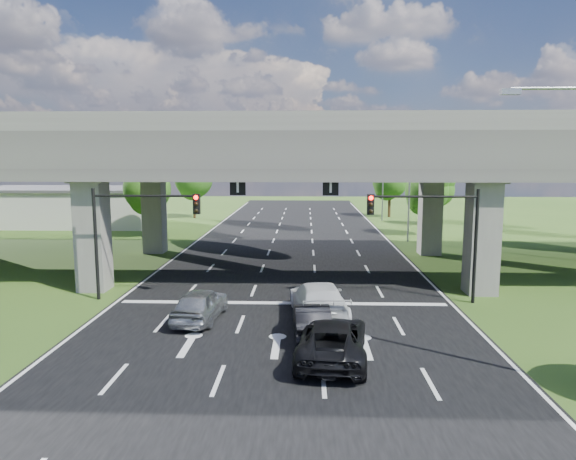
# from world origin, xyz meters

# --- Properties ---
(ground) EXTENTS (160.00, 160.00, 0.00)m
(ground) POSITION_xyz_m (0.00, 0.00, 0.00)
(ground) COLOR #304F19
(ground) RESTS_ON ground
(road) EXTENTS (18.00, 120.00, 0.03)m
(road) POSITION_xyz_m (0.00, 10.00, 0.01)
(road) COLOR black
(road) RESTS_ON ground
(overpass) EXTENTS (80.00, 15.00, 10.00)m
(overpass) POSITION_xyz_m (0.00, 12.00, 7.92)
(overpass) COLOR #373532
(overpass) RESTS_ON ground
(warehouse) EXTENTS (20.00, 10.00, 4.00)m
(warehouse) POSITION_xyz_m (-26.00, 35.00, 2.00)
(warehouse) COLOR #9E9E99
(warehouse) RESTS_ON ground
(signal_right) EXTENTS (5.76, 0.54, 6.00)m
(signal_right) POSITION_xyz_m (7.82, 3.94, 4.19)
(signal_right) COLOR black
(signal_right) RESTS_ON ground
(signal_left) EXTENTS (5.76, 0.54, 6.00)m
(signal_left) POSITION_xyz_m (-7.82, 3.94, 4.19)
(signal_left) COLOR black
(signal_left) RESTS_ON ground
(streetlight_far) EXTENTS (3.38, 0.25, 10.00)m
(streetlight_far) POSITION_xyz_m (10.10, 24.00, 5.85)
(streetlight_far) COLOR gray
(streetlight_far) RESTS_ON ground
(streetlight_beyond) EXTENTS (3.38, 0.25, 10.00)m
(streetlight_beyond) POSITION_xyz_m (10.10, 40.00, 5.85)
(streetlight_beyond) COLOR gray
(streetlight_beyond) RESTS_ON ground
(tree_left_near) EXTENTS (4.50, 4.50, 7.80)m
(tree_left_near) POSITION_xyz_m (-13.95, 26.00, 4.82)
(tree_left_near) COLOR black
(tree_left_near) RESTS_ON ground
(tree_left_mid) EXTENTS (3.91, 3.90, 6.76)m
(tree_left_mid) POSITION_xyz_m (-16.95, 34.00, 4.17)
(tree_left_mid) COLOR black
(tree_left_mid) RESTS_ON ground
(tree_left_far) EXTENTS (4.80, 4.80, 8.32)m
(tree_left_far) POSITION_xyz_m (-12.95, 42.00, 5.14)
(tree_left_far) COLOR black
(tree_left_far) RESTS_ON ground
(tree_right_near) EXTENTS (4.20, 4.20, 7.28)m
(tree_right_near) POSITION_xyz_m (13.05, 28.00, 4.50)
(tree_right_near) COLOR black
(tree_right_near) RESTS_ON ground
(tree_right_mid) EXTENTS (3.91, 3.90, 6.76)m
(tree_right_mid) POSITION_xyz_m (16.05, 36.00, 4.17)
(tree_right_mid) COLOR black
(tree_right_mid) RESTS_ON ground
(tree_right_far) EXTENTS (4.50, 4.50, 7.80)m
(tree_right_far) POSITION_xyz_m (12.05, 44.00, 4.82)
(tree_right_far) COLOR black
(tree_right_far) RESTS_ON ground
(car_silver) EXTENTS (2.23, 4.65, 1.53)m
(car_silver) POSITION_xyz_m (-3.74, 0.52, 0.80)
(car_silver) COLOR #A2A6AA
(car_silver) RESTS_ON road
(car_dark) EXTENTS (1.73, 4.29, 1.38)m
(car_dark) POSITION_xyz_m (1.44, -1.36, 0.72)
(car_dark) COLOR black
(car_dark) RESTS_ON road
(car_white) EXTENTS (3.02, 6.16, 1.72)m
(car_white) POSITION_xyz_m (1.80, 1.00, 0.89)
(car_white) COLOR silver
(car_white) RESTS_ON road
(car_trailing) EXTENTS (3.00, 5.65, 1.51)m
(car_trailing) POSITION_xyz_m (2.19, -3.95, 0.79)
(car_trailing) COLOR black
(car_trailing) RESTS_ON road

